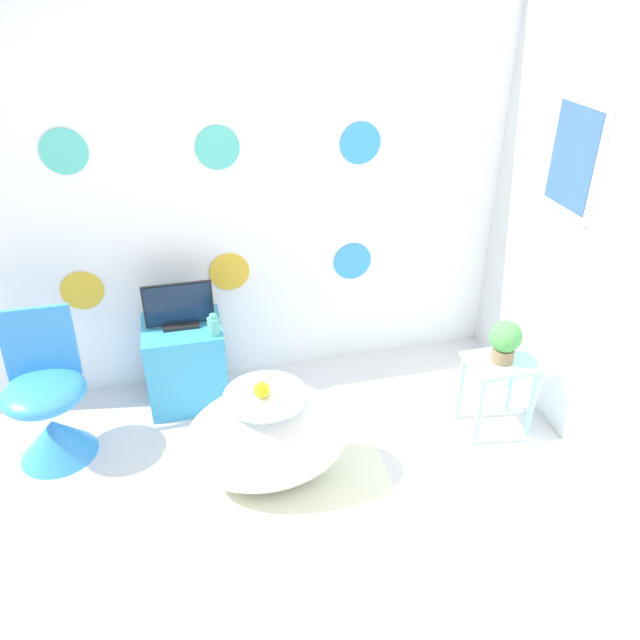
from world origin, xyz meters
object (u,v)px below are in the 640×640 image
Objects in this scene: bathtub at (268,438)px; vase at (214,326)px; chair at (50,414)px; potted_plant_left at (505,340)px; tv at (179,307)px.

bathtub is 6.44× the size of vase.
chair is 2.54m from potted_plant_left.
bathtub is 2.12× the size of tv.
chair is (-1.13, 0.50, -0.02)m from bathtub.
vase is (0.18, -0.15, -0.07)m from tv.
potted_plant_left reaches higher than bathtub.
bathtub is 0.77m from vase.
chair reaches higher than bathtub.
chair reaches higher than potted_plant_left.
bathtub is 3.40× the size of potted_plant_left.
bathtub is at bearing -74.55° from vase.
vase is 0.53× the size of potted_plant_left.
vase is (0.94, 0.18, 0.32)m from chair.
bathtub is 1.01× the size of chair.
potted_plant_left is at bearing -20.02° from vase.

